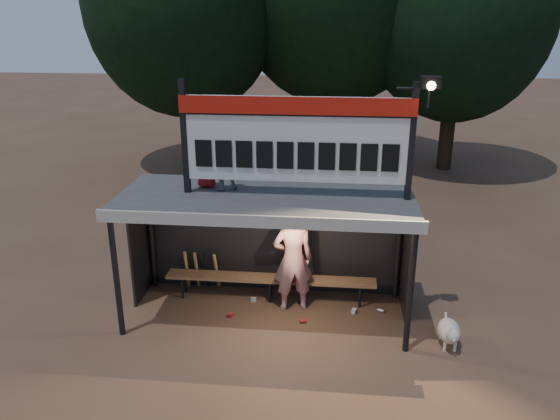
% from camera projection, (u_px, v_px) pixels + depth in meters
% --- Properties ---
extents(ground, '(80.00, 80.00, 0.00)m').
position_uv_depth(ground, '(267.00, 314.00, 10.02)').
color(ground, '#4E3527').
rests_on(ground, ground).
extents(player, '(0.83, 0.65, 2.02)m').
position_uv_depth(player, '(293.00, 259.00, 9.88)').
color(player, white).
rests_on(player, ground).
extents(child_a, '(0.62, 0.57, 1.04)m').
position_uv_depth(child_a, '(222.00, 160.00, 9.31)').
color(child_a, slate).
rests_on(child_a, dugout_shelter).
extents(child_b, '(0.43, 0.29, 0.86)m').
position_uv_depth(child_b, '(206.00, 163.00, 9.49)').
color(child_b, maroon).
rests_on(child_b, dugout_shelter).
extents(dugout_shelter, '(5.10, 2.08, 2.32)m').
position_uv_depth(dugout_shelter, '(268.00, 215.00, 9.62)').
color(dugout_shelter, '#3E3E40').
rests_on(dugout_shelter, ground).
extents(scoreboard_assembly, '(4.10, 0.27, 1.99)m').
position_uv_depth(scoreboard_assembly, '(299.00, 137.00, 8.83)').
color(scoreboard_assembly, black).
rests_on(scoreboard_assembly, dugout_shelter).
extents(bench, '(4.00, 0.35, 0.48)m').
position_uv_depth(bench, '(270.00, 279.00, 10.39)').
color(bench, '#8E6443').
rests_on(bench, ground).
extents(tree_left, '(6.46, 6.46, 9.27)m').
position_uv_depth(tree_left, '(182.00, 3.00, 17.87)').
color(tree_left, black).
rests_on(tree_left, ground).
extents(tree_right, '(6.08, 6.08, 8.72)m').
position_uv_depth(tree_right, '(460.00, 13.00, 17.59)').
color(tree_right, black).
rests_on(tree_right, ground).
extents(dog, '(0.36, 0.81, 0.49)m').
position_uv_depth(dog, '(449.00, 332.00, 8.97)').
color(dog, beige).
rests_on(dog, ground).
extents(bats, '(0.68, 0.35, 0.84)m').
position_uv_depth(bats, '(202.00, 270.00, 10.78)').
color(bats, '#A7834E').
rests_on(bats, ground).
extents(litter, '(2.85, 0.76, 0.08)m').
position_uv_depth(litter, '(303.00, 311.00, 10.05)').
color(litter, red).
rests_on(litter, ground).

